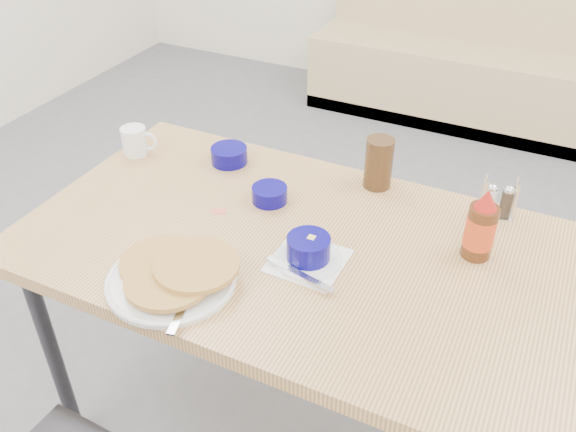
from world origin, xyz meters
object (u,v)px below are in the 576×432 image
at_px(booth_bench, 476,60).
at_px(dining_table, 296,261).
at_px(amber_tumbler, 379,163).
at_px(syrup_bottle, 481,228).
at_px(coffee_mug, 136,141).
at_px(creamer_bowl, 229,155).
at_px(pancake_plate, 174,274).
at_px(grits_setting, 308,252).
at_px(condiment_caddy, 498,203).
at_px(butter_bowl, 270,194).

xyz_separation_m(booth_bench, dining_table, (0.00, -2.53, 0.35)).
distance_m(amber_tumbler, syrup_bottle, 0.38).
height_order(coffee_mug, amber_tumbler, amber_tumbler).
distance_m(creamer_bowl, syrup_bottle, 0.78).
bearing_deg(coffee_mug, pancake_plate, -45.13).
relative_size(pancake_plate, grits_setting, 1.59).
xyz_separation_m(coffee_mug, amber_tumbler, (0.73, 0.15, 0.03)).
xyz_separation_m(dining_table, condiment_caddy, (0.43, 0.34, 0.10)).
relative_size(pancake_plate, syrup_bottle, 1.61).
bearing_deg(syrup_bottle, booth_bench, 99.91).
bearing_deg(butter_bowl, condiment_caddy, 19.59).
bearing_deg(coffee_mug, creamer_bowl, 15.36).
distance_m(coffee_mug, syrup_bottle, 1.06).
bearing_deg(syrup_bottle, butter_bowl, -179.03).
distance_m(amber_tumbler, condiment_caddy, 0.34).
distance_m(grits_setting, amber_tumbler, 0.40).
xyz_separation_m(creamer_bowl, butter_bowl, (0.21, -0.13, -0.00)).
height_order(coffee_mug, grits_setting, coffee_mug).
height_order(dining_table, amber_tumbler, amber_tumbler).
bearing_deg(amber_tumbler, grits_setting, -95.24).
bearing_deg(pancake_plate, creamer_bowl, 106.94).
distance_m(coffee_mug, amber_tumbler, 0.75).
bearing_deg(pancake_plate, dining_table, 53.74).
xyz_separation_m(dining_table, grits_setting, (0.06, -0.06, 0.09)).
distance_m(dining_table, syrup_bottle, 0.46).
bearing_deg(syrup_bottle, condiment_caddy, 86.04).
height_order(booth_bench, dining_table, booth_bench).
xyz_separation_m(booth_bench, condiment_caddy, (0.43, -2.19, 0.45)).
relative_size(coffee_mug, syrup_bottle, 0.59).
distance_m(dining_table, condiment_caddy, 0.56).
height_order(pancake_plate, coffee_mug, coffee_mug).
bearing_deg(condiment_caddy, dining_table, -155.90).
xyz_separation_m(booth_bench, coffee_mug, (-0.64, -2.34, 0.46)).
bearing_deg(dining_table, pancake_plate, -126.26).
distance_m(pancake_plate, coffee_mug, 0.63).
bearing_deg(pancake_plate, butter_bowl, 83.35).
xyz_separation_m(grits_setting, creamer_bowl, (-0.41, 0.33, -0.01)).
bearing_deg(butter_bowl, creamer_bowl, 147.12).
distance_m(pancake_plate, condiment_caddy, 0.86).
relative_size(pancake_plate, creamer_bowl, 2.77).
bearing_deg(creamer_bowl, grits_setting, -38.52).
distance_m(dining_table, coffee_mug, 0.67).
xyz_separation_m(booth_bench, amber_tumbler, (0.10, -2.19, 0.48)).
height_order(creamer_bowl, amber_tumbler, amber_tumbler).
height_order(dining_table, creamer_bowl, creamer_bowl).
relative_size(coffee_mug, amber_tumbler, 0.75).
distance_m(pancake_plate, creamer_bowl, 0.55).
height_order(dining_table, pancake_plate, pancake_plate).
relative_size(dining_table, condiment_caddy, 12.68).
bearing_deg(dining_table, booth_bench, 90.00).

